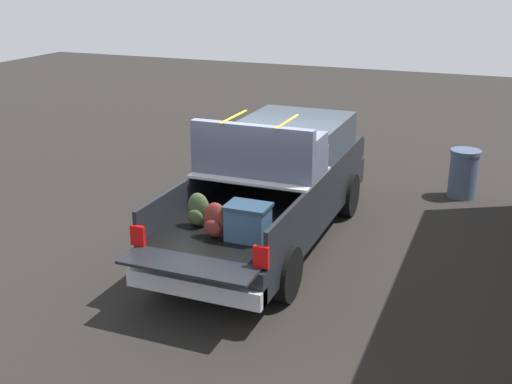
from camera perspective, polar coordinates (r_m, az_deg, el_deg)
name	(u,v)px	position (r m, az deg, el deg)	size (l,w,h in m)	color
ground_plane	(269,242)	(10.81, 1.19, -4.52)	(40.00, 40.00, 0.00)	black
pickup_truck	(277,182)	(10.78, 1.92, 0.88)	(6.05, 2.06, 2.23)	black
trash_can	(463,173)	(13.44, 18.06, 1.60)	(0.60, 0.60, 0.98)	#3F4C66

